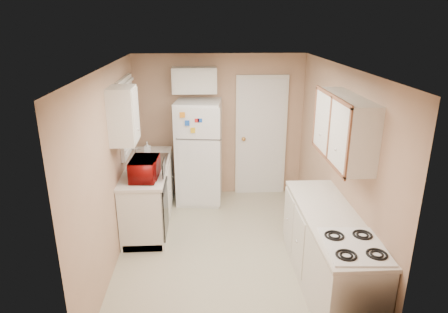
{
  "coord_description": "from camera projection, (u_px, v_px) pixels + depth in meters",
  "views": [
    {
      "loc": [
        -0.27,
        -4.6,
        2.92
      ],
      "look_at": [
        0.0,
        0.5,
        1.15
      ],
      "focal_mm": 32.0,
      "sensor_mm": 36.0,
      "label": 1
    }
  ],
  "objects": [
    {
      "name": "upper_cabinet_left",
      "position": [
        123.0,
        116.0,
        4.87
      ],
      "size": [
        0.3,
        0.45,
        0.7
      ],
      "primitive_type": "cube",
      "color": "silver",
      "rests_on": "wall_left"
    },
    {
      "name": "ceiling",
      "position": [
        226.0,
        67.0,
        4.53
      ],
      "size": [
        3.8,
        3.8,
        0.0
      ],
      "primitive_type": "plane",
      "color": "white",
      "rests_on": "floor"
    },
    {
      "name": "wall_back",
      "position": [
        220.0,
        126.0,
        6.71
      ],
      "size": [
        2.8,
        2.8,
        0.0
      ],
      "primitive_type": "plane",
      "color": "tan",
      "rests_on": "floor"
    },
    {
      "name": "upper_cabinet_right",
      "position": [
        344.0,
        128.0,
        4.31
      ],
      "size": [
        0.3,
        1.2,
        0.7
      ],
      "primitive_type": "cube",
      "color": "silver",
      "rests_on": "wall_right"
    },
    {
      "name": "interior_door",
      "position": [
        261.0,
        137.0,
        6.77
      ],
      "size": [
        0.86,
        0.06,
        2.08
      ],
      "primitive_type": "cube",
      "color": "white",
      "rests_on": "floor"
    },
    {
      "name": "soap_bottle",
      "position": [
        147.0,
        149.0,
        6.21
      ],
      "size": [
        0.1,
        0.1,
        0.21
      ],
      "primitive_type": "imported",
      "rotation": [
        0.0,
        0.0,
        -0.01
      ],
      "color": "beige",
      "rests_on": "left_counter"
    },
    {
      "name": "stove",
      "position": [
        349.0,
        290.0,
        3.9
      ],
      "size": [
        0.58,
        0.7,
        0.82
      ],
      "primitive_type": "cube",
      "rotation": [
        0.0,
        0.0,
        -0.06
      ],
      "color": "white",
      "rests_on": "floor"
    },
    {
      "name": "wall_front",
      "position": [
        240.0,
        251.0,
        3.13
      ],
      "size": [
        2.8,
        2.8,
        0.0
      ],
      "primitive_type": "plane",
      "color": "tan",
      "rests_on": "floor"
    },
    {
      "name": "cabinet_over_fridge",
      "position": [
        195.0,
        80.0,
        6.29
      ],
      "size": [
        0.7,
        0.3,
        0.4
      ],
      "primitive_type": "cube",
      "color": "silver",
      "rests_on": "wall_back"
    },
    {
      "name": "left_counter",
      "position": [
        149.0,
        193.0,
        5.96
      ],
      "size": [
        0.6,
        1.8,
        0.9
      ],
      "primitive_type": "cube",
      "color": "silver",
      "rests_on": "floor"
    },
    {
      "name": "right_counter",
      "position": [
        328.0,
        252.0,
        4.47
      ],
      "size": [
        0.6,
        2.0,
        0.9
      ],
      "primitive_type": "cube",
      "color": "silver",
      "rests_on": "floor"
    },
    {
      "name": "window_blinds",
      "position": [
        127.0,
        116.0,
        5.71
      ],
      "size": [
        0.1,
        0.98,
        1.08
      ],
      "primitive_type": "cube",
      "color": "silver",
      "rests_on": "wall_left"
    },
    {
      "name": "sink",
      "position": [
        149.0,
        164.0,
        5.97
      ],
      "size": [
        0.54,
        0.74,
        0.16
      ],
      "primitive_type": "cube",
      "color": "gray",
      "rests_on": "left_counter"
    },
    {
      "name": "dishwasher",
      "position": [
        165.0,
        208.0,
        5.39
      ],
      "size": [
        0.03,
        0.58,
        0.72
      ],
      "primitive_type": "cube",
      "color": "black",
      "rests_on": "floor"
    },
    {
      "name": "refrigerator",
      "position": [
        199.0,
        152.0,
        6.53
      ],
      "size": [
        0.78,
        0.76,
        1.7
      ],
      "primitive_type": "cube",
      "rotation": [
        0.0,
        0.0,
        -0.12
      ],
      "color": "white",
      "rests_on": "floor"
    },
    {
      "name": "microwave",
      "position": [
        145.0,
        168.0,
        5.27
      ],
      "size": [
        0.52,
        0.31,
        0.34
      ],
      "primitive_type": "imported",
      "rotation": [
        0.0,
        0.0,
        1.52
      ],
      "color": "#990C09",
      "rests_on": "left_counter"
    },
    {
      "name": "wall_left",
      "position": [
        111.0,
        168.0,
        4.85
      ],
      "size": [
        3.8,
        3.8,
        0.0
      ],
      "primitive_type": "plane",
      "color": "tan",
      "rests_on": "floor"
    },
    {
      "name": "wall_right",
      "position": [
        338.0,
        164.0,
        4.99
      ],
      "size": [
        3.8,
        3.8,
        0.0
      ],
      "primitive_type": "plane",
      "color": "tan",
      "rests_on": "floor"
    },
    {
      "name": "floor",
      "position": [
        226.0,
        250.0,
        5.31
      ],
      "size": [
        3.8,
        3.8,
        0.0
      ],
      "primitive_type": "plane",
      "color": "beige",
      "rests_on": "ground"
    }
  ]
}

